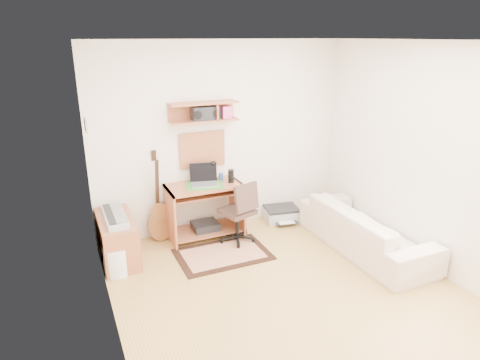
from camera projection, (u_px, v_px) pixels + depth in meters
name	position (u px, v px, depth m)	size (l,w,h in m)	color
floor	(292.00, 296.00, 4.53)	(3.60, 4.00, 0.01)	tan
ceiling	(304.00, 40.00, 3.68)	(3.60, 4.00, 0.01)	white
back_wall	(222.00, 138.00, 5.84)	(3.60, 0.01, 2.60)	white
left_wall	(106.00, 210.00, 3.42)	(0.01, 4.00, 2.60)	white
right_wall	(434.00, 160.00, 4.80)	(0.01, 4.00, 2.60)	white
wall_shelf	(204.00, 112.00, 5.48)	(0.90, 0.25, 0.26)	#B2643F
cork_board	(202.00, 149.00, 5.75)	(0.64, 0.03, 0.49)	tan
wall_photo	(86.00, 125.00, 4.58)	(0.02, 0.20, 0.15)	#4C8CBF
desk	(205.00, 211.00, 5.76)	(1.00, 0.55, 0.75)	#B2643F
laptop	(204.00, 175.00, 5.57)	(0.36, 0.36, 0.28)	silver
speaker	(231.00, 176.00, 5.70)	(0.08, 0.08, 0.18)	black
desk_lamp	(215.00, 170.00, 5.79)	(0.09, 0.09, 0.28)	black
pencil_cup	(221.00, 177.00, 5.81)	(0.07, 0.07, 0.10)	#315294
boombox	(205.00, 113.00, 5.49)	(0.36, 0.16, 0.18)	black
rug	(223.00, 254.00, 5.36)	(1.15, 0.77, 0.02)	beige
task_chair	(237.00, 211.00, 5.58)	(0.45, 0.45, 0.87)	#3B2923
cabinet	(117.00, 239.00, 5.18)	(0.40, 0.90, 0.55)	#B2643F
music_keyboard	(115.00, 216.00, 5.08)	(0.24, 0.76, 0.07)	#B2B5BA
guitar	(159.00, 197.00, 5.57)	(0.33, 0.21, 1.24)	#935B2D
waste_basket	(116.00, 261.00, 4.88)	(0.28, 0.28, 0.34)	white
printer	(281.00, 215.00, 6.36)	(0.50, 0.39, 0.19)	#A5A8AA
sofa	(366.00, 222.00, 5.39)	(1.95, 0.57, 0.76)	beige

